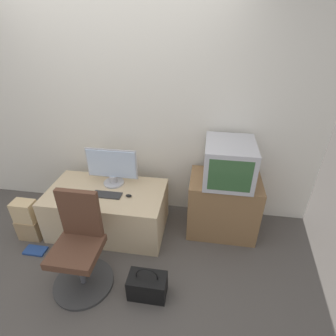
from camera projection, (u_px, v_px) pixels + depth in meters
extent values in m
plane|color=#4C4742|center=(90.00, 288.00, 2.41)|extent=(12.00, 12.00, 0.00)
cube|color=silver|center=(122.00, 106.00, 2.88)|extent=(4.40, 0.05, 2.60)
cube|color=#CCB289|center=(108.00, 210.00, 2.96)|extent=(1.27, 0.70, 0.52)
cube|color=olive|center=(223.00, 205.00, 2.91)|extent=(0.74, 0.51, 0.68)
cylinder|color=#B2B2B7|center=(114.00, 183.00, 2.95)|extent=(0.23, 0.23, 0.02)
cylinder|color=#B2B2B7|center=(113.00, 179.00, 2.93)|extent=(0.09, 0.09, 0.08)
cube|color=#B2B2B7|center=(112.00, 164.00, 2.83)|extent=(0.57, 0.01, 0.34)
cube|color=silver|center=(112.00, 164.00, 2.83)|extent=(0.54, 0.02, 0.32)
cube|color=#2D2D2D|center=(107.00, 195.00, 2.76)|extent=(0.31, 0.12, 0.01)
ellipsoid|color=black|center=(129.00, 196.00, 2.73)|extent=(0.07, 0.04, 0.03)
cube|color=#B7B7BC|center=(229.00, 162.00, 2.63)|extent=(0.49, 0.54, 0.42)
cube|color=#335B33|center=(230.00, 176.00, 2.40)|extent=(0.40, 0.01, 0.33)
cylinder|color=#333333|center=(84.00, 282.00, 2.44)|extent=(0.55, 0.55, 0.03)
cylinder|color=#4C4C51|center=(80.00, 268.00, 2.34)|extent=(0.05, 0.05, 0.37)
cube|color=#513323|center=(76.00, 251.00, 2.23)|extent=(0.40, 0.40, 0.07)
cube|color=#513323|center=(80.00, 213.00, 2.24)|extent=(0.36, 0.05, 0.47)
cube|color=#A3845B|center=(31.00, 228.00, 2.90)|extent=(0.25, 0.17, 0.25)
cube|color=#D1B27F|center=(25.00, 211.00, 2.78)|extent=(0.23, 0.15, 0.24)
cube|color=black|center=(147.00, 286.00, 2.30)|extent=(0.33, 0.19, 0.22)
torus|color=black|center=(147.00, 276.00, 2.23)|extent=(0.20, 0.01, 0.20)
cube|color=navy|center=(35.00, 251.00, 2.77)|extent=(0.23, 0.13, 0.02)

